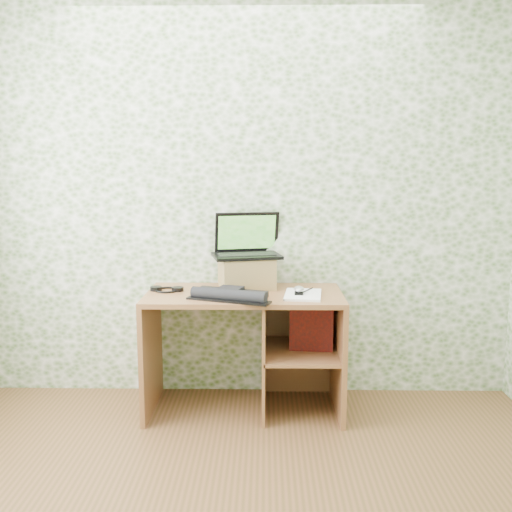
{
  "coord_description": "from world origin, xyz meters",
  "views": [
    {
      "loc": [
        0.13,
        -1.97,
        1.53
      ],
      "look_at": [
        0.07,
        1.39,
        0.99
      ],
      "focal_mm": 40.0,
      "sensor_mm": 36.0,
      "label": 1
    }
  ],
  "objects_px": {
    "desk": "(257,334)",
    "laptop": "(247,246)",
    "notepad": "(303,295)",
    "keyboard": "(229,294)",
    "riser": "(246,273)"
  },
  "relations": [
    {
      "from": "notepad",
      "to": "riser",
      "type": "bearing_deg",
      "value": 153.6
    },
    {
      "from": "desk",
      "to": "laptop",
      "type": "relative_size",
      "value": 2.56
    },
    {
      "from": "desk",
      "to": "riser",
      "type": "distance_m",
      "value": 0.39
    },
    {
      "from": "desk",
      "to": "laptop",
      "type": "xyz_separation_m",
      "value": [
        -0.07,
        0.16,
        0.53
      ]
    },
    {
      "from": "notepad",
      "to": "laptop",
      "type": "bearing_deg",
      "value": 148.68
    },
    {
      "from": "keyboard",
      "to": "notepad",
      "type": "bearing_deg",
      "value": 29.26
    },
    {
      "from": "laptop",
      "to": "notepad",
      "type": "relative_size",
      "value": 1.55
    },
    {
      "from": "laptop",
      "to": "notepad",
      "type": "bearing_deg",
      "value": -50.75
    },
    {
      "from": "desk",
      "to": "riser",
      "type": "relative_size",
      "value": 3.66
    },
    {
      "from": "riser",
      "to": "keyboard",
      "type": "height_order",
      "value": "riser"
    },
    {
      "from": "desk",
      "to": "notepad",
      "type": "height_order",
      "value": "notepad"
    },
    {
      "from": "desk",
      "to": "laptop",
      "type": "bearing_deg",
      "value": 113.25
    },
    {
      "from": "desk",
      "to": "laptop",
      "type": "height_order",
      "value": "laptop"
    },
    {
      "from": "desk",
      "to": "notepad",
      "type": "relative_size",
      "value": 3.97
    },
    {
      "from": "notepad",
      "to": "keyboard",
      "type": "bearing_deg",
      "value": -164.04
    }
  ]
}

